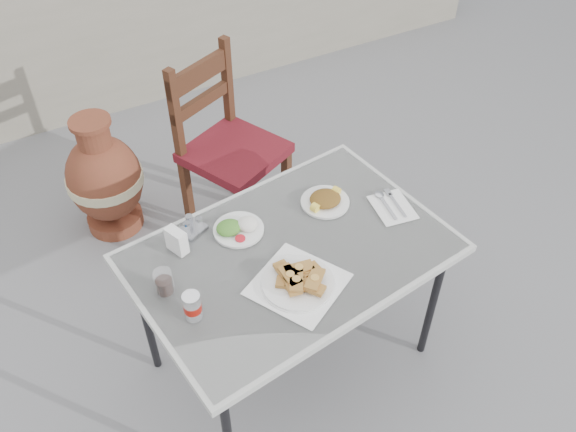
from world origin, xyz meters
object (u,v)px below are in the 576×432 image
pide_plate (298,279)px  soda_can (192,306)px  condiment_caddy (192,227)px  salad_chopped_plate (325,200)px  cola_glass (164,283)px  terracotta_urn (105,179)px  cafe_table (291,259)px  salad_rice_plate (238,227)px  napkin_holder (177,241)px  chair (228,147)px

pide_plate → soda_can: soda_can is taller
condiment_caddy → salad_chopped_plate: bearing=-11.4°
salad_chopped_plate → cola_glass: size_ratio=2.09×
cola_glass → terracotta_urn: bearing=87.7°
cafe_table → salad_rice_plate: (-0.14, 0.19, 0.07)m
salad_rice_plate → soda_can: soda_can is taller
salad_rice_plate → terracotta_urn: size_ratio=0.29×
pide_plate → terracotta_urn: bearing=105.2°
napkin_holder → chair: (0.54, 0.76, -0.26)m
salad_rice_plate → cola_glass: size_ratio=2.08×
salad_rice_plate → cola_glass: 0.39m
napkin_holder → condiment_caddy: size_ratio=0.81×
cafe_table → soda_can: (-0.45, -0.12, 0.11)m
chair → soda_can: bearing=-143.9°
terracotta_urn → condiment_caddy: bearing=-81.2°
cola_glass → terracotta_urn: 1.29m
salad_chopped_plate → napkin_holder: napkin_holder is taller
pide_plate → napkin_holder: bearing=130.9°
soda_can → condiment_caddy: size_ratio=0.88×
salad_rice_plate → cola_glass: (-0.36, -0.15, 0.02)m
pide_plate → napkin_holder: (-0.32, 0.37, 0.02)m
cola_glass → chair: (0.65, 0.93, -0.25)m
soda_can → pide_plate: bearing=-6.9°
salad_rice_plate → terracotta_urn: 1.18m
soda_can → terracotta_urn: soda_can is taller
salad_rice_plate → salad_chopped_plate: salad_rice_plate is taller
cafe_table → napkin_holder: size_ratio=12.54×
soda_can → condiment_caddy: (0.15, 0.39, -0.03)m
cola_glass → napkin_holder: napkin_holder is taller
cafe_table → chair: bearing=80.8°
soda_can → chair: 1.26m
soda_can → terracotta_urn: (0.00, 1.37, -0.45)m
salad_chopped_plate → cola_glass: 0.76m
salad_chopped_plate → chair: size_ratio=0.20×
napkin_holder → terracotta_urn: napkin_holder is taller
salad_rice_plate → condiment_caddy: (-0.16, 0.09, 0.01)m
chair → cola_glass: bearing=-149.8°
pide_plate → condiment_caddy: 0.50m
cafe_table → salad_rice_plate: bearing=125.3°
salad_chopped_plate → chair: chair is taller
condiment_caddy → terracotta_urn: size_ratio=0.18×
condiment_caddy → salad_rice_plate: bearing=-28.2°
cafe_table → napkin_holder: (-0.38, 0.21, 0.10)m
soda_can → condiment_caddy: 0.42m
pide_plate → salad_chopped_plate: bearing=46.4°
soda_can → napkin_holder: soda_can is taller
pide_plate → napkin_holder: napkin_holder is taller
condiment_caddy → chair: (0.45, 0.69, -0.23)m
soda_can → terracotta_urn: bearing=90.0°
cola_glass → chair: size_ratio=0.10×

